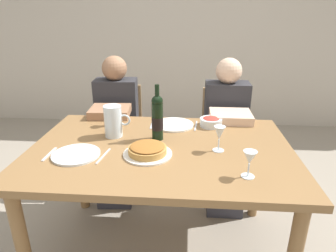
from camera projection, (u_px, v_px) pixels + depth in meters
The scene contains 20 objects.
ground_plane at pixel (162, 249), 1.98m from camera, with size 8.00×8.00×0.00m, color gray.
back_wall at pixel (180, 18), 3.75m from camera, with size 8.00×0.10×2.80m, color beige.
dining_table at pixel (161, 161), 1.74m from camera, with size 1.50×1.00×0.76m.
wine_bottle at pixel (157, 117), 1.76m from camera, with size 0.07×0.07×0.34m.
water_pitcher at pixel (113, 123), 1.82m from camera, with size 0.16×0.11×0.20m.
baked_tart at pixel (148, 150), 1.60m from camera, with size 0.27×0.27×0.06m.
salad_bowl at pixel (211, 121), 1.99m from camera, with size 0.15×0.15×0.07m.
wine_glass_left_diner at pixel (250, 159), 1.36m from camera, with size 0.07×0.07×0.13m.
wine_glass_right_diner at pixel (112, 112), 1.98m from camera, with size 0.07×0.07×0.14m.
wine_glass_centre at pixel (219, 134), 1.62m from camera, with size 0.06×0.06×0.15m.
dinner_plate_left_setting at pixel (174, 125), 2.01m from camera, with size 0.27×0.27×0.01m, color white.
dinner_plate_right_setting at pixel (76, 154), 1.60m from camera, with size 0.26×0.26×0.01m, color silver.
fork_left_setting at pixel (152, 125), 2.03m from camera, with size 0.16×0.01×0.01m, color silver.
knife_left_setting at pixel (196, 126), 2.00m from camera, with size 0.18×0.01×0.01m, color silver.
knife_right_setting at pixel (103, 156), 1.59m from camera, with size 0.18×0.01×0.01m, color silver.
spoon_right_setting at pixel (49, 154), 1.61m from camera, with size 0.16×0.01×0.01m, color silver.
chair_left at pixel (121, 128), 2.68m from camera, with size 0.43×0.43×0.87m.
diner_left at pixel (116, 125), 2.42m from camera, with size 0.35×0.52×1.16m.
chair_right at pixel (222, 133), 2.58m from camera, with size 0.40×0.40×0.87m.
diner_right at pixel (226, 130), 2.31m from camera, with size 0.34×0.50×1.16m.
Camera 1 is at (0.16, -1.54, 1.49)m, focal length 31.62 mm.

